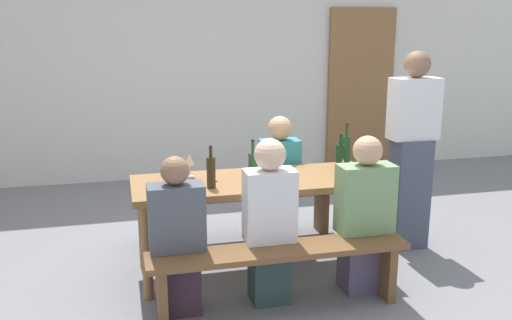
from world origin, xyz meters
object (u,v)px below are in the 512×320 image
wine_bottle_0 (211,172)px  wine_bottle_3 (346,149)px  tasting_table (256,190)px  bench_far (239,203)px  wine_glass_0 (212,168)px  seated_guest_near_1 (270,224)px  bench_near (279,262)px  wine_glass_3 (255,172)px  wine_glass_2 (343,166)px  wine_glass_4 (189,160)px  standing_host (411,154)px  wine_bottle_1 (340,156)px  wine_bottle_2 (253,165)px  wooden_door (360,89)px  seated_guest_far_0 (279,183)px  seated_guest_near_2 (364,218)px  wine_glass_1 (171,167)px  seated_guest_near_0 (177,240)px

wine_bottle_0 → wine_bottle_3: (1.23, 0.44, 0.01)m
tasting_table → bench_far: (0.00, 0.65, -0.31)m
wine_glass_0 → seated_guest_near_1: seated_guest_near_1 is taller
bench_near → tasting_table: bearing=90.0°
wine_glass_0 → wine_glass_3: bearing=-38.7°
wine_bottle_0 → bench_near: bearing=-53.8°
wine_glass_2 → wine_glass_4: 1.17m
wine_bottle_0 → wine_glass_3: 0.32m
wine_bottle_0 → wine_glass_0: wine_bottle_0 is taller
tasting_table → wine_glass_4: wine_glass_4 is taller
wine_glass_3 → standing_host: 1.49m
wine_bottle_1 → wine_bottle_2: wine_bottle_2 is taller
wooden_door → bench_near: (-2.13, -3.51, -0.70)m
wine_bottle_0 → seated_guest_near_1: size_ratio=0.27×
bench_far → wine_bottle_2: bearing=-92.1°
wine_glass_4 → seated_guest_far_0: bearing=21.4°
wooden_door → wine_glass_0: wooden_door is taller
bench_near → wine_bottle_3: wine_bottle_3 is taller
wooden_door → wine_glass_3: size_ratio=13.87×
seated_guest_near_1 → seated_guest_near_2: bearing=-90.0°
wine_glass_2 → wine_glass_3: wine_glass_2 is taller
wine_glass_1 → wine_glass_0: bearing=-5.7°
wine_glass_2 → seated_guest_near_2: bearing=-77.7°
bench_near → wine_bottle_2: wine_bottle_2 is taller
wine_bottle_3 → wine_glass_4: (-1.34, -0.11, 0.01)m
bench_near → standing_host: bearing=30.4°
seated_guest_near_0 → wooden_door: bearing=-39.7°
wooden_door → seated_guest_far_0: (-1.80, -2.36, -0.50)m
wine_bottle_1 → seated_guest_near_0: size_ratio=0.27×
wine_bottle_1 → wine_glass_4: size_ratio=1.60×
wine_glass_4 → seated_guest_near_1: size_ratio=0.16×
seated_guest_far_0 → seated_guest_near_1: bearing=-19.8°
seated_guest_near_1 → seated_guest_near_0: bearing=90.0°
wine_bottle_2 → wine_bottle_3: (0.88, 0.29, 0.01)m
bench_near → wine_glass_0: 0.92m
tasting_table → standing_host: bearing=7.0°
wine_bottle_0 → standing_host: standing_host is taller
wine_glass_0 → wine_glass_3: (0.28, -0.22, 0.01)m
tasting_table → wine_bottle_1: wine_bottle_1 is taller
seated_guest_far_0 → wine_glass_4: bearing=-68.6°
wine_bottle_3 → seated_guest_far_0: size_ratio=0.30×
seated_guest_near_0 → standing_host: 2.19m
wine_bottle_0 → standing_host: bearing=10.2°
wine_glass_3 → wine_glass_2: bearing=-3.7°
wine_glass_2 → standing_host: (0.78, 0.39, -0.05)m
wooden_door → standing_host: bearing=-105.2°
wooden_door → wine_bottle_2: wooden_door is taller
bench_near → seated_guest_near_2: size_ratio=1.54×
bench_far → seated_guest_far_0: size_ratio=1.55×
wine_bottle_0 → seated_guest_near_0: bearing=-129.4°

